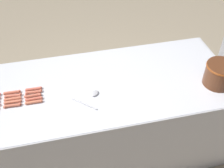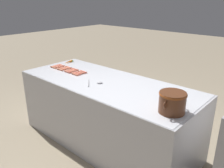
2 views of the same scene
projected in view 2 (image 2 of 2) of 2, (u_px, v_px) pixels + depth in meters
name	position (u px, v px, depth m)	size (l,w,h in m)	color
ground_plane	(107.00, 141.00, 3.12)	(20.00, 20.00, 0.00)	gray
griddle_counter	(106.00, 113.00, 2.97)	(0.93, 2.32, 0.84)	#BCBCC1
hot_dog_0	(62.00, 65.00, 3.45)	(0.03, 0.13, 0.02)	#D16D52
hot_dog_1	(69.00, 67.00, 3.35)	(0.03, 0.13, 0.02)	#CD6A4E
hot_dog_2	(75.00, 69.00, 3.26)	(0.03, 0.13, 0.02)	#D0684D
hot_dog_3	(83.00, 72.00, 3.15)	(0.03, 0.13, 0.02)	#D66954
hot_dog_4	(60.00, 66.00, 3.43)	(0.03, 0.13, 0.02)	#D86D50
hot_dog_5	(67.00, 68.00, 3.33)	(0.03, 0.13, 0.02)	#D1724E
hot_dog_6	(74.00, 70.00, 3.22)	(0.03, 0.13, 0.02)	#D16D54
hot_dog_7	(81.00, 72.00, 3.13)	(0.03, 0.13, 0.02)	#CF6A50
hot_dog_8	(58.00, 66.00, 3.40)	(0.03, 0.13, 0.02)	#D3684C
hot_dog_9	(64.00, 68.00, 3.30)	(0.03, 0.13, 0.02)	#D16D55
hot_dog_10	(72.00, 71.00, 3.20)	(0.02, 0.13, 0.02)	#CF6E50
hot_dog_11	(79.00, 73.00, 3.11)	(0.03, 0.13, 0.02)	#CC674E
hot_dog_12	(56.00, 67.00, 3.38)	(0.03, 0.13, 0.02)	#CE6D55
hot_dog_13	(62.00, 69.00, 3.27)	(0.03, 0.13, 0.02)	#D0724E
hot_dog_14	(70.00, 71.00, 3.18)	(0.02, 0.13, 0.02)	#D47253
hot_dog_15	(77.00, 74.00, 3.08)	(0.03, 0.13, 0.02)	#D2644D
hot_dog_16	(54.00, 67.00, 3.35)	(0.03, 0.13, 0.02)	#D2724F
hot_dog_17	(60.00, 69.00, 3.25)	(0.03, 0.13, 0.02)	#CB7151
hot_dog_18	(67.00, 72.00, 3.15)	(0.03, 0.13, 0.02)	#CA684E
hot_dog_19	(75.00, 74.00, 3.05)	(0.02, 0.13, 0.02)	#D67050
bean_pot	(172.00, 101.00, 2.04)	(0.30, 0.24, 0.19)	#562D19
serving_spoon	(96.00, 83.00, 2.76)	(0.21, 0.22, 0.02)	#B7B7BC
carrot	(68.00, 62.00, 3.62)	(0.18, 0.06, 0.03)	orange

